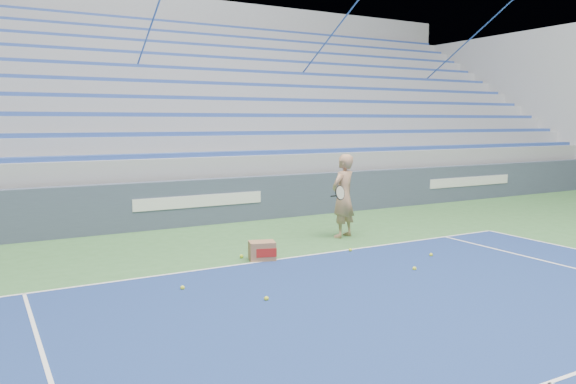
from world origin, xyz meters
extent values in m
cube|color=white|center=(0.00, 11.88, 0.01)|extent=(10.97, 0.05, 0.00)
cube|color=white|center=(0.00, 6.40, 0.01)|extent=(8.23, 0.05, 0.00)
cube|color=#3E495F|center=(0.00, 15.88, 0.55)|extent=(30.00, 0.30, 1.10)
cube|color=white|center=(0.00, 15.72, 0.60)|extent=(3.20, 0.02, 0.28)
cube|color=white|center=(9.00, 15.72, 0.60)|extent=(3.40, 0.02, 0.28)
cube|color=#989BA0|center=(0.00, 20.43, 0.55)|extent=(30.00, 8.50, 1.10)
cube|color=#989BA0|center=(0.00, 20.43, 1.35)|extent=(30.00, 8.50, 0.50)
cube|color=#2D4BA2|center=(0.00, 16.56, 1.66)|extent=(29.60, 0.42, 0.11)
cube|color=#989BA0|center=(0.00, 20.86, 1.85)|extent=(30.00, 7.65, 0.50)
cube|color=#2D4BA2|center=(0.00, 17.41, 2.16)|extent=(29.60, 0.42, 0.11)
cube|color=#989BA0|center=(0.00, 21.28, 2.35)|extent=(30.00, 6.80, 0.50)
cube|color=#2D4BA2|center=(0.00, 18.26, 2.66)|extent=(29.60, 0.42, 0.11)
cube|color=#989BA0|center=(0.00, 21.71, 2.85)|extent=(30.00, 5.95, 0.50)
cube|color=#2D4BA2|center=(0.00, 19.11, 3.16)|extent=(29.60, 0.42, 0.11)
cube|color=#989BA0|center=(0.00, 22.13, 3.35)|extent=(30.00, 5.10, 0.50)
cube|color=#2D4BA2|center=(0.00, 19.96, 3.66)|extent=(29.60, 0.42, 0.11)
cube|color=#989BA0|center=(0.00, 22.56, 3.85)|extent=(30.00, 4.25, 0.50)
cube|color=#2D4BA2|center=(0.00, 20.81, 4.15)|extent=(29.60, 0.42, 0.11)
cube|color=#989BA0|center=(0.00, 22.98, 4.35)|extent=(30.00, 3.40, 0.50)
cube|color=#2D4BA2|center=(0.00, 21.66, 4.65)|extent=(29.60, 0.42, 0.11)
cube|color=#989BA0|center=(0.00, 23.41, 4.85)|extent=(30.00, 2.55, 0.50)
cube|color=#2D4BA2|center=(0.00, 22.51, 5.15)|extent=(29.60, 0.42, 0.11)
cube|color=#989BA0|center=(0.00, 23.84, 5.35)|extent=(30.00, 1.70, 0.50)
cube|color=#2D4BA2|center=(0.00, 23.36, 5.65)|extent=(29.60, 0.42, 0.11)
cube|color=#989BA0|center=(0.00, 24.26, 5.85)|extent=(30.00, 0.85, 0.50)
cube|color=#2D4BA2|center=(0.00, 24.21, 6.15)|extent=(29.60, 0.42, 0.11)
cube|color=#989BA0|center=(15.15, 20.43, 3.05)|extent=(0.30, 8.80, 6.10)
cube|color=#989BA0|center=(0.00, 24.98, 3.65)|extent=(31.00, 0.40, 7.30)
cylinder|color=#2E58A3|center=(0.00, 20.43, 4.60)|extent=(0.05, 8.53, 5.04)
cylinder|color=#2E58A3|center=(6.00, 20.43, 4.60)|extent=(0.05, 8.53, 5.04)
cylinder|color=#2E58A3|center=(12.00, 20.43, 4.60)|extent=(0.05, 8.53, 5.04)
imported|color=tan|center=(2.22, 13.00, 0.89)|extent=(0.76, 0.63, 1.79)
cylinder|color=black|center=(1.87, 12.75, 0.95)|extent=(0.12, 0.27, 0.08)
cylinder|color=beige|center=(1.77, 12.47, 1.05)|extent=(0.29, 0.16, 0.28)
torus|color=black|center=(1.77, 12.47, 1.05)|extent=(0.31, 0.18, 0.30)
cube|color=#8E6545|center=(-0.22, 12.02, 0.17)|extent=(0.54, 0.46, 0.34)
cube|color=#B21E19|center=(-0.22, 11.84, 0.17)|extent=(0.35, 0.12, 0.15)
sphere|color=yellow|center=(-0.48, 12.34, 0.03)|extent=(0.07, 0.07, 0.07)
sphere|color=yellow|center=(1.69, 10.14, 0.03)|extent=(0.07, 0.07, 0.07)
sphere|color=yellow|center=(-1.20, 9.92, 0.03)|extent=(0.07, 0.07, 0.07)
sphere|color=yellow|center=(-2.05, 10.98, 0.03)|extent=(0.07, 0.07, 0.07)
sphere|color=yellow|center=(2.62, 10.73, 0.03)|extent=(0.07, 0.07, 0.07)
sphere|color=yellow|center=(1.55, 11.78, 0.03)|extent=(0.07, 0.07, 0.07)
camera|label=1|loc=(-4.62, 3.21, 2.47)|focal=35.00mm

